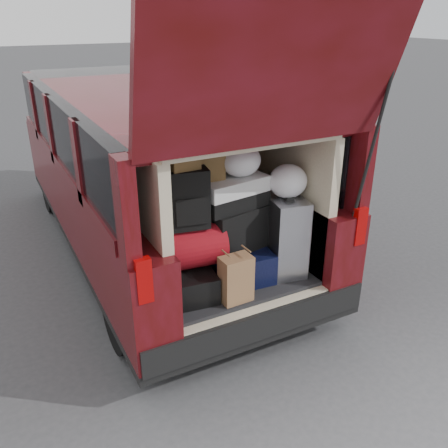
{
  "coord_description": "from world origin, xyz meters",
  "views": [
    {
      "loc": [
        -1.58,
        -2.76,
        2.52
      ],
      "look_at": [
        -0.03,
        0.2,
        1.01
      ],
      "focal_mm": 38.0,
      "sensor_mm": 36.0,
      "label": 1
    }
  ],
  "objects_px": {
    "navy_hardshell": "(236,261)",
    "silver_roller": "(283,234)",
    "red_duffel": "(189,246)",
    "twotone_duffel": "(232,193)",
    "black_hardshell": "(185,280)",
    "kraft_bag": "(236,279)",
    "backpack": "(187,199)",
    "black_soft_case": "(235,228)"
  },
  "relations": [
    {
      "from": "navy_hardshell",
      "to": "silver_roller",
      "type": "height_order",
      "value": "silver_roller"
    },
    {
      "from": "silver_roller",
      "to": "red_duffel",
      "type": "height_order",
      "value": "silver_roller"
    },
    {
      "from": "twotone_duffel",
      "to": "black_hardshell",
      "type": "bearing_deg",
      "value": 179.14
    },
    {
      "from": "navy_hardshell",
      "to": "kraft_bag",
      "type": "xyz_separation_m",
      "value": [
        -0.18,
        -0.33,
        0.06
      ]
    },
    {
      "from": "black_hardshell",
      "to": "backpack",
      "type": "xyz_separation_m",
      "value": [
        0.03,
        0.0,
        0.66
      ]
    },
    {
      "from": "kraft_bag",
      "to": "twotone_duffel",
      "type": "bearing_deg",
      "value": 63.9
    },
    {
      "from": "black_soft_case",
      "to": "backpack",
      "type": "xyz_separation_m",
      "value": [
        -0.43,
        -0.06,
        0.34
      ]
    },
    {
      "from": "navy_hardshell",
      "to": "red_duffel",
      "type": "relative_size",
      "value": 1.11
    },
    {
      "from": "black_hardshell",
      "to": "red_duffel",
      "type": "relative_size",
      "value": 1.04
    },
    {
      "from": "twotone_duffel",
      "to": "black_soft_case",
      "type": "bearing_deg",
      "value": -22.28
    },
    {
      "from": "black_hardshell",
      "to": "backpack",
      "type": "bearing_deg",
      "value": 7.87
    },
    {
      "from": "navy_hardshell",
      "to": "twotone_duffel",
      "type": "distance_m",
      "value": 0.59
    },
    {
      "from": "kraft_bag",
      "to": "black_soft_case",
      "type": "distance_m",
      "value": 0.45
    },
    {
      "from": "black_soft_case",
      "to": "twotone_duffel",
      "type": "xyz_separation_m",
      "value": [
        -0.02,
        0.01,
        0.29
      ]
    },
    {
      "from": "black_hardshell",
      "to": "backpack",
      "type": "height_order",
      "value": "backpack"
    },
    {
      "from": "black_soft_case",
      "to": "silver_roller",
      "type": "bearing_deg",
      "value": -26.56
    },
    {
      "from": "red_duffel",
      "to": "backpack",
      "type": "bearing_deg",
      "value": -143.3
    },
    {
      "from": "backpack",
      "to": "twotone_duffel",
      "type": "xyz_separation_m",
      "value": [
        0.4,
        0.06,
        -0.05
      ]
    },
    {
      "from": "backpack",
      "to": "silver_roller",
      "type": "bearing_deg",
      "value": 6.78
    },
    {
      "from": "twotone_duffel",
      "to": "red_duffel",
      "type": "bearing_deg",
      "value": 179.01
    },
    {
      "from": "black_hardshell",
      "to": "red_duffel",
      "type": "xyz_separation_m",
      "value": [
        0.05,
        0.01,
        0.27
      ]
    },
    {
      "from": "black_hardshell",
      "to": "navy_hardshell",
      "type": "xyz_separation_m",
      "value": [
        0.47,
        0.06,
        0.02
      ]
    },
    {
      "from": "navy_hardshell",
      "to": "red_duffel",
      "type": "distance_m",
      "value": 0.5
    },
    {
      "from": "backpack",
      "to": "twotone_duffel",
      "type": "distance_m",
      "value": 0.41
    },
    {
      "from": "navy_hardshell",
      "to": "backpack",
      "type": "relative_size",
      "value": 1.31
    },
    {
      "from": "black_hardshell",
      "to": "backpack",
      "type": "distance_m",
      "value": 0.66
    },
    {
      "from": "backpack",
      "to": "twotone_duffel",
      "type": "relative_size",
      "value": 0.82
    },
    {
      "from": "navy_hardshell",
      "to": "silver_roller",
      "type": "xyz_separation_m",
      "value": [
        0.38,
        -0.11,
        0.2
      ]
    },
    {
      "from": "silver_roller",
      "to": "twotone_duffel",
      "type": "distance_m",
      "value": 0.58
    },
    {
      "from": "kraft_bag",
      "to": "black_soft_case",
      "type": "bearing_deg",
      "value": 60.16
    },
    {
      "from": "black_hardshell",
      "to": "backpack",
      "type": "relative_size",
      "value": 1.22
    },
    {
      "from": "red_duffel",
      "to": "silver_roller",
      "type": "bearing_deg",
      "value": 2.69
    },
    {
      "from": "navy_hardshell",
      "to": "backpack",
      "type": "distance_m",
      "value": 0.77
    },
    {
      "from": "silver_roller",
      "to": "black_soft_case",
      "type": "distance_m",
      "value": 0.41
    },
    {
      "from": "backpack",
      "to": "navy_hardshell",
      "type": "bearing_deg",
      "value": 17.96
    },
    {
      "from": "kraft_bag",
      "to": "red_duffel",
      "type": "xyz_separation_m",
      "value": [
        -0.24,
        0.28,
        0.2
      ]
    },
    {
      "from": "silver_roller",
      "to": "black_soft_case",
      "type": "relative_size",
      "value": 1.33
    },
    {
      "from": "black_hardshell",
      "to": "twotone_duffel",
      "type": "bearing_deg",
      "value": 15.43
    },
    {
      "from": "kraft_bag",
      "to": "twotone_duffel",
      "type": "distance_m",
      "value": 0.65
    },
    {
      "from": "black_soft_case",
      "to": "navy_hardshell",
      "type": "bearing_deg",
      "value": 1.88
    },
    {
      "from": "red_duffel",
      "to": "black_soft_case",
      "type": "xyz_separation_m",
      "value": [
        0.41,
        0.05,
        0.04
      ]
    },
    {
      "from": "kraft_bag",
      "to": "red_duffel",
      "type": "distance_m",
      "value": 0.42
    }
  ]
}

